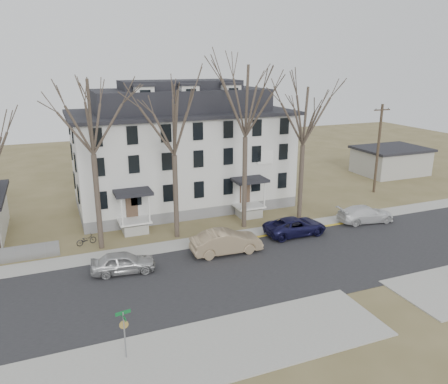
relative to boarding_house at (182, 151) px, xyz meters
name	(u,v)px	position (x,y,z in m)	size (l,w,h in m)	color
ground	(292,279)	(2.00, -17.95, -5.38)	(120.00, 120.00, 0.00)	brown
main_road	(277,266)	(2.00, -15.95, -5.38)	(120.00, 10.00, 0.04)	#27272A
far_sidewalk	(242,236)	(2.00, -9.95, -5.38)	(120.00, 2.00, 0.08)	#A09F97
near_sidewalk_left	(201,353)	(-6.00, -22.95, -5.38)	(20.00, 5.00, 0.08)	#A09F97
yellow_curb	(300,231)	(7.00, -10.85, -5.38)	(14.00, 0.25, 0.06)	gold
boarding_house	(182,151)	(0.00, 0.00, 0.00)	(20.80, 12.36, 12.05)	slate
distant_building	(390,160)	(28.00, 2.05, -3.70)	(8.50, 6.50, 3.35)	#A09F97
tree_far_left	(90,112)	(-9.00, -8.15, 4.96)	(8.40, 8.40, 13.72)	#473B31
tree_mid_left	(173,118)	(-3.00, -8.15, 4.22)	(7.80, 7.80, 12.74)	#473B31
tree_center	(246,96)	(3.00, -8.15, 5.71)	(9.00, 9.00, 14.70)	#473B31
tree_mid_right	(304,112)	(8.50, -8.15, 4.22)	(7.80, 7.80, 12.74)	#473B31
utility_pole_far	(378,148)	(20.50, -3.95, -0.47)	(2.00, 0.28, 9.50)	#3D3023
car_silver	(123,263)	(-8.11, -12.98, -4.65)	(1.72, 4.26, 1.45)	#AFAFAF
car_tan	(226,242)	(-0.49, -12.64, -4.51)	(1.84, 5.29, 1.74)	#9A8262
car_navy	(295,227)	(6.12, -11.44, -4.66)	(2.40, 5.21, 1.45)	#14143A
car_white	(365,214)	(13.42, -11.18, -4.65)	(2.05, 5.03, 1.46)	silver
bicycle_left	(86,240)	(-10.01, -7.21, -4.97)	(0.54, 1.56, 0.82)	black
street_sign	(124,327)	(-9.50, -22.00, -3.66)	(0.74, 0.74, 2.59)	gray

